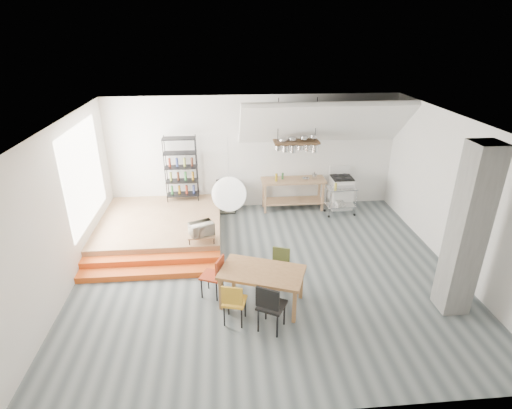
{
  "coord_description": "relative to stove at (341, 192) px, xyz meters",
  "views": [
    {
      "loc": [
        -0.89,
        -7.25,
        4.86
      ],
      "look_at": [
        -0.17,
        0.8,
        1.23
      ],
      "focal_mm": 28.0,
      "sensor_mm": 36.0,
      "label": 1
    }
  ],
  "objects": [
    {
      "name": "step_lower",
      "position": [
        -5.0,
        -3.11,
        -0.41
      ],
      "size": [
        3.0,
        0.35,
        0.13
      ],
      "primitive_type": "cube",
      "color": "#DC5519",
      "rests_on": "ground"
    },
    {
      "name": "chair_black",
      "position": [
        -2.67,
        -5.0,
        0.09
      ],
      "size": [
        0.59,
        0.59,
        0.95
      ],
      "rotation": [
        0.0,
        0.0,
        2.64
      ],
      "color": "black",
      "rests_on": "ground"
    },
    {
      "name": "chair_olive",
      "position": [
        -2.3,
        -3.66,
        0.0
      ],
      "size": [
        0.48,
        0.48,
        0.81
      ],
      "rotation": [
        0.0,
        0.0,
        -0.37
      ],
      "color": "#545E2C",
      "rests_on": "ground"
    },
    {
      "name": "mini_fridge",
      "position": [
        -3.31,
        0.04,
        -0.05
      ],
      "size": [
        0.51,
        0.51,
        0.86
      ],
      "primitive_type": "cube",
      "color": "black",
      "rests_on": "ground"
    },
    {
      "name": "kitchen_counter",
      "position": [
        -1.4,
        -0.01,
        0.15
      ],
      "size": [
        1.8,
        0.6,
        0.91
      ],
      "color": "#986E4C",
      "rests_on": "ground"
    },
    {
      "name": "bowl",
      "position": [
        -1.06,
        -0.06,
        0.45
      ],
      "size": [
        0.24,
        0.24,
        0.05
      ],
      "primitive_type": "imported",
      "rotation": [
        0.0,
        0.0,
        -0.24
      ],
      "color": "silver",
      "rests_on": "kitchen_counter"
    },
    {
      "name": "rolling_cart",
      "position": [
        -0.13,
        -0.46,
        0.03
      ],
      "size": [
        0.83,
        0.5,
        0.8
      ],
      "rotation": [
        0.0,
        0.0,
        0.06
      ],
      "color": "silver",
      "rests_on": "ground"
    },
    {
      "name": "paper_lantern",
      "position": [
        -3.28,
        -4.02,
        1.72
      ],
      "size": [
        0.6,
        0.6,
        0.6
      ],
      "primitive_type": "sphere",
      "color": "white",
      "rests_on": "ceiling"
    },
    {
      "name": "pot_rack",
      "position": [
        -1.37,
        -0.23,
        1.5
      ],
      "size": [
        1.2,
        0.5,
        1.43
      ],
      "color": "#3E2919",
      "rests_on": "ceiling"
    },
    {
      "name": "wall_left",
      "position": [
        -6.5,
        -3.16,
        1.12
      ],
      "size": [
        0.04,
        7.0,
        3.2
      ],
      "primitive_type": "cube",
      "color": "silver",
      "rests_on": "ground"
    },
    {
      "name": "chair_red",
      "position": [
        -3.6,
        -3.91,
        0.03
      ],
      "size": [
        0.52,
        0.52,
        0.86
      ],
      "rotation": [
        0.0,
        0.0,
        -1.97
      ],
      "color": "#A93518",
      "rests_on": "ground"
    },
    {
      "name": "microwave_shelf",
      "position": [
        -3.9,
        -2.41,
        0.07
      ],
      "size": [
        0.6,
        0.4,
        0.16
      ],
      "color": "#986E4C",
      "rests_on": "platform"
    },
    {
      "name": "window_pane",
      "position": [
        -6.48,
        -1.66,
        1.32
      ],
      "size": [
        0.02,
        2.5,
        2.2
      ],
      "primitive_type": "cube",
      "color": "white",
      "rests_on": "wall_left"
    },
    {
      "name": "wire_shelving",
      "position": [
        -4.5,
        0.04,
        0.85
      ],
      "size": [
        0.88,
        0.38,
        1.8
      ],
      "color": "black",
      "rests_on": "platform"
    },
    {
      "name": "floor",
      "position": [
        -2.5,
        -3.16,
        -0.48
      ],
      "size": [
        8.0,
        8.0,
        0.0
      ],
      "primitive_type": "plane",
      "color": "#4B5457",
      "rests_on": "ground"
    },
    {
      "name": "wall_back",
      "position": [
        -2.5,
        0.34,
        1.12
      ],
      "size": [
        8.0,
        0.04,
        3.2
      ],
      "primitive_type": "cube",
      "color": "silver",
      "rests_on": "ground"
    },
    {
      "name": "ceiling",
      "position": [
        -2.5,
        -3.16,
        2.72
      ],
      "size": [
        8.0,
        7.0,
        0.02
      ],
      "primitive_type": "cube",
      "color": "white",
      "rests_on": "wall_back"
    },
    {
      "name": "chair_mustard",
      "position": [
        -3.27,
        -4.76,
        0.03
      ],
      "size": [
        0.48,
        0.48,
        0.85
      ],
      "rotation": [
        0.0,
        0.0,
        2.87
      ],
      "color": "gold",
      "rests_on": "ground"
    },
    {
      "name": "wall_right",
      "position": [
        1.5,
        -3.16,
        1.12
      ],
      "size": [
        0.04,
        7.0,
        3.2
      ],
      "primitive_type": "cube",
      "color": "silver",
      "rests_on": "ground"
    },
    {
      "name": "microwave",
      "position": [
        -3.9,
        -2.41,
        0.23
      ],
      "size": [
        0.61,
        0.53,
        0.29
      ],
      "primitive_type": "imported",
      "rotation": [
        0.0,
        0.0,
        0.42
      ],
      "color": "beige",
      "rests_on": "microwave_shelf"
    },
    {
      "name": "platform",
      "position": [
        -5.0,
        -1.16,
        -0.28
      ],
      "size": [
        3.0,
        3.0,
        0.4
      ],
      "primitive_type": "cube",
      "color": "#986E4C",
      "rests_on": "ground"
    },
    {
      "name": "step_upper",
      "position": [
        -5.0,
        -2.76,
        -0.35
      ],
      "size": [
        3.0,
        0.35,
        0.27
      ],
      "primitive_type": "cube",
      "color": "#DC5519",
      "rests_on": "ground"
    },
    {
      "name": "dining_table",
      "position": [
        -2.72,
        -4.23,
        0.17
      ],
      "size": [
        1.73,
        1.34,
        0.73
      ],
      "rotation": [
        0.0,
        0.0,
        -0.36
      ],
      "color": "brown",
      "rests_on": "ground"
    },
    {
      "name": "slope_ceiling",
      "position": [
        -0.7,
        -0.26,
        2.07
      ],
      "size": [
        4.4,
        1.44,
        1.32
      ],
      "primitive_type": "cube",
      "rotation": [
        -0.73,
        0.0,
        0.0
      ],
      "color": "white",
      "rests_on": "wall_back"
    },
    {
      "name": "stove",
      "position": [
        0.0,
        0.0,
        0.0
      ],
      "size": [
        0.6,
        0.6,
        1.18
      ],
      "color": "white",
      "rests_on": "ground"
    },
    {
      "name": "concrete_column",
      "position": [
        0.8,
        -4.66,
        1.12
      ],
      "size": [
        0.5,
        0.5,
        3.2
      ],
      "primitive_type": "cube",
      "color": "slate",
      "rests_on": "ground"
    }
  ]
}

